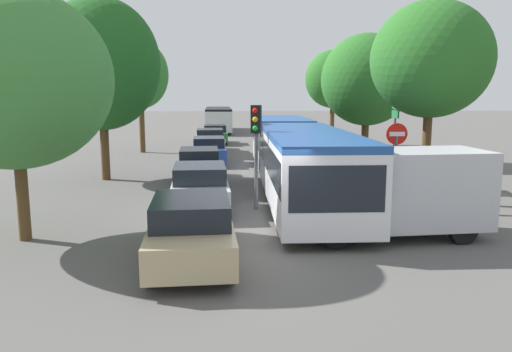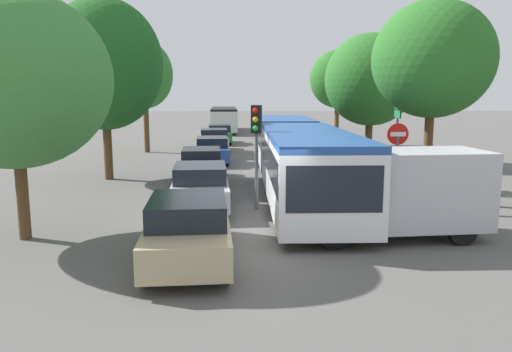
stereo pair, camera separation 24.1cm
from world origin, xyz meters
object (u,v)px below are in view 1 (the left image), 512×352
Objects in this scene: direction_sign_post at (395,124)px; tree_left_far at (139,76)px; queued_car_white at (210,140)px; queued_car_silver at (200,186)px; queued_car_blue at (209,150)px; tree_left_mid at (101,64)px; articulated_bus at (294,151)px; tree_left_near at (13,79)px; tree_right_far at (333,79)px; city_bus_rear at (218,118)px; queued_car_tan at (192,230)px; queued_car_green at (215,134)px; no_entry_sign at (396,152)px; queued_car_navy at (199,165)px; tree_right_near at (431,60)px; traffic_light at (256,133)px; white_van at (397,191)px; tree_right_mid at (367,80)px.

direction_sign_post is 0.51× the size of tree_left_far.
tree_left_far reaches higher than queued_car_white.
queued_car_silver is 1.02× the size of queued_car_blue.
articulated_bus is at bearing -16.20° from tree_left_mid.
tree_right_far reaches higher than tree_left_near.
tree_left_near is (-4.21, -37.69, 2.74)m from city_bus_rear.
queued_car_tan is 1.03× the size of queued_car_green.
no_entry_sign is at bearing -56.14° from tree_left_far.
queued_car_blue is (-0.02, -23.42, -0.64)m from city_bus_rear.
tree_left_far reaches higher than queued_car_navy.
queued_car_green is at bearing 169.41° from tree_right_far.
queued_car_blue is at bearing -152.71° from articulated_bus.
no_entry_sign is at bearing -95.83° from tree_right_far.
tree_right_near is at bearing -92.05° from tree_right_far.
queued_car_blue is at bearing 127.92° from tree_right_near.
tree_left_mid is 1.10× the size of tree_left_far.
queued_car_blue is 11.37m from traffic_light.
traffic_light is at bearing -68.23° from tree_left_far.
queued_car_green is 0.60× the size of tree_left_far.
no_entry_sign reaches higher than queued_car_white.
tree_right_far is at bearing -150.09° from city_bus_rear.
tree_left_near is at bearing 63.01° from queued_car_tan.
direction_sign_post is 0.52× the size of tree_right_far.
city_bus_rear is at bearing -3.22° from queued_car_green.
tree_left_near is 26.88m from tree_right_far.
articulated_bus is 2.21× the size of tree_left_mid.
traffic_light is (2.17, -5.38, 1.77)m from queued_car_navy.
queued_car_tan is at bearing -67.70° from tree_left_mid.
queued_car_blue is 13.03m from no_entry_sign.
queued_car_green is 20.05m from direction_sign_post.
traffic_light is 1.21× the size of no_entry_sign.
queued_car_white is 18.29m from tree_right_near.
tree_left_near reaches higher than queued_car_blue.
queued_car_navy is 12.63m from tree_left_far.
queued_car_navy is 0.96× the size of queued_car_white.
queued_car_green is 0.54× the size of tree_left_mid.
articulated_bus is at bearing -24.24° from queued_car_tan.
queued_car_blue is 10.91m from direction_sign_post.
traffic_light is (1.98, -22.00, 1.77)m from queued_car_green.
queued_car_navy is 1.24× the size of traffic_light.
city_bus_rear is at bearing -3.77° from queued_car_white.
city_bus_rear is 1.61× the size of tree_right_near.
white_van is at bearing -150.39° from queued_car_navy.
queued_car_green is (0.17, 5.30, -0.02)m from queued_car_white.
tree_right_mid reaches higher than queued_car_navy.
city_bus_rear is 34.74m from tree_right_near.
tree_left_mid reaches higher than tree_right_near.
tree_left_mid is (-4.62, 11.25, 4.25)m from queued_car_tan.
traffic_light is (1.72, 5.18, 1.75)m from queued_car_tan.
no_entry_sign is (6.75, -5.53, 1.15)m from queued_car_navy.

